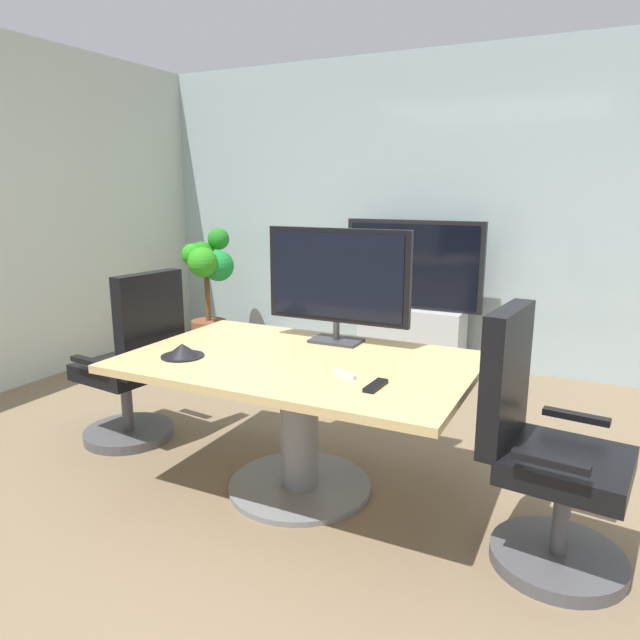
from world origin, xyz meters
name	(u,v)px	position (x,y,z in m)	size (l,w,h in m)	color
ground_plane	(288,499)	(0.00, 0.00, 0.00)	(6.73, 6.73, 0.00)	#7A664C
wall_back_glass_partition	(441,212)	(0.00, 2.80, 1.36)	(5.73, 0.10, 2.73)	#9EB2B7
conference_table	(299,395)	(0.00, 0.13, 0.53)	(1.74, 1.12, 0.72)	tan
office_chair_left	(135,372)	(-1.20, 0.21, 0.46)	(0.62, 0.60, 1.09)	#4C4C51
office_chair_right	(542,460)	(1.20, 0.06, 0.46)	(0.62, 0.60, 1.09)	#4C4C51
tv_monitor	(337,279)	(0.04, 0.52, 1.08)	(0.84, 0.18, 0.64)	#333338
wall_display_unit	(412,320)	(-0.12, 2.45, 0.44)	(1.20, 0.36, 1.31)	#B7BABC
potted_plant	(208,281)	(-2.08, 2.14, 0.70)	(0.52, 0.56, 1.19)	brown
conference_phone	(182,351)	(-0.55, -0.10, 0.75)	(0.22, 0.22, 0.07)	black
remote_control	(376,386)	(0.51, -0.11, 0.73)	(0.05, 0.17, 0.02)	black
whiteboard_marker	(345,374)	(0.33, -0.03, 0.73)	(0.13, 0.02, 0.02)	silver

